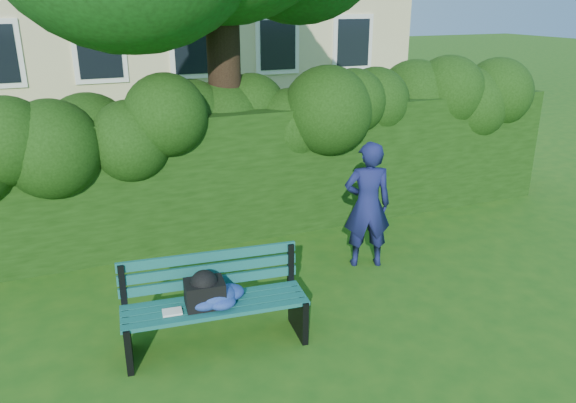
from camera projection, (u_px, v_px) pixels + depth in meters
name	position (u px, v px, depth m)	size (l,w,h in m)	color
ground	(308.00, 295.00, 6.47)	(80.00, 80.00, 0.00)	#205514
hedge	(245.00, 170.00, 8.08)	(10.00, 1.00, 1.80)	black
park_bench	(213.00, 299.00, 5.39)	(1.81, 0.73, 0.89)	#0E4448
man_reading	(367.00, 205.00, 6.97)	(0.59, 0.39, 1.62)	#161A4E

